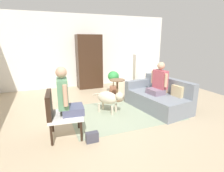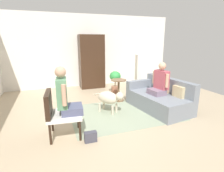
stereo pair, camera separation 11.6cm
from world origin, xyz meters
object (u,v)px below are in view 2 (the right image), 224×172
(round_end_table, at_px, (119,89))
(armoire_cabinet, at_px, (92,62))
(person_on_armchair, at_px, (65,96))
(potted_plant, at_px, (115,80))
(dog, at_px, (109,98))
(handbag, at_px, (91,137))
(armchair, at_px, (57,111))
(person_on_couch, at_px, (160,82))
(column_lamp, at_px, (138,75))
(couch, at_px, (159,98))

(round_end_table, distance_m, armoire_cabinet, 2.00)
(person_on_armchair, xyz_separation_m, potted_plant, (1.86, 2.30, -0.32))
(person_on_armchair, bearing_deg, potted_plant, 51.04)
(dog, relative_size, potted_plant, 0.93)
(handbag, bearing_deg, round_end_table, 55.95)
(armchair, xyz_separation_m, dog, (1.29, 0.79, -0.14))
(armchair, bearing_deg, person_on_couch, 12.44)
(person_on_couch, height_order, dog, person_on_couch)
(person_on_armchair, distance_m, column_lamp, 3.32)
(person_on_armchair, bearing_deg, person_on_couch, 13.50)
(person_on_couch, relative_size, potted_plant, 1.07)
(potted_plant, height_order, armoire_cabinet, armoire_cabinet)
(couch, distance_m, person_on_armchair, 2.63)
(person_on_couch, relative_size, handbag, 3.68)
(couch, bearing_deg, dog, 172.41)
(armchair, bearing_deg, dog, 31.56)
(column_lamp, distance_m, armoire_cabinet, 1.92)
(armchair, distance_m, potted_plant, 3.05)
(armchair, xyz_separation_m, round_end_table, (1.86, 1.57, -0.15))
(armchair, distance_m, round_end_table, 2.44)
(potted_plant, relative_size, armoire_cabinet, 0.39)
(armchair, height_order, column_lamp, column_lamp)
(couch, bearing_deg, armchair, -166.96)
(person_on_couch, xyz_separation_m, person_on_armchair, (-2.47, -0.59, 0.06))
(potted_plant, bearing_deg, handbag, -119.01)
(armchair, relative_size, potted_plant, 1.15)
(person_on_armchair, bearing_deg, round_end_table, 42.93)
(couch, height_order, column_lamp, column_lamp)
(armchair, bearing_deg, potted_plant, 48.62)
(round_end_table, distance_m, column_lamp, 1.06)
(person_on_armchair, bearing_deg, armchair, 174.84)
(handbag, bearing_deg, potted_plant, 60.99)
(dog, bearing_deg, couch, -7.59)
(dog, height_order, armoire_cabinet, armoire_cabinet)
(round_end_table, bearing_deg, armchair, -139.79)
(dog, bearing_deg, armchair, -148.44)
(round_end_table, bearing_deg, person_on_armchair, -137.07)
(round_end_table, distance_m, handbag, 2.39)
(person_on_armchair, xyz_separation_m, dog, (1.14, 0.81, -0.42))
(armchair, height_order, person_on_couch, person_on_couch)
(couch, distance_m, person_on_couch, 0.47)
(dog, xyz_separation_m, potted_plant, (0.72, 1.49, 0.10))
(couch, distance_m, potted_plant, 1.80)
(round_end_table, bearing_deg, dog, -125.97)
(person_on_armchair, height_order, armoire_cabinet, armoire_cabinet)
(handbag, bearing_deg, armoire_cabinet, 76.07)
(person_on_armchair, height_order, dog, person_on_armchair)
(armchair, distance_m, dog, 1.53)
(column_lamp, height_order, armoire_cabinet, armoire_cabinet)
(armoire_cabinet, bearing_deg, column_lamp, -47.30)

